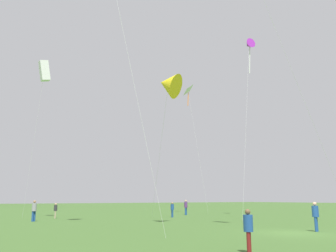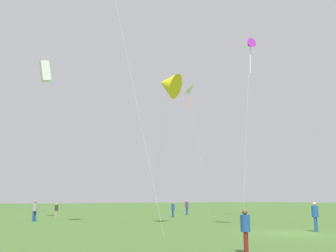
{
  "view_description": "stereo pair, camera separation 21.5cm",
  "coord_description": "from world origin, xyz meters",
  "px_view_note": "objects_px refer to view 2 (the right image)",
  "views": [
    {
      "loc": [
        -17.99,
        -14.51,
        2.01
      ],
      "look_at": [
        -2.17,
        10.39,
        8.04
      ],
      "focal_mm": 38.03,
      "sensor_mm": 36.0,
      "label": 1
    },
    {
      "loc": [
        -17.81,
        -14.63,
        2.01
      ],
      "look_at": [
        -2.17,
        10.39,
        8.04
      ],
      "focal_mm": 38.03,
      "sensor_mm": 36.0,
      "label": 2
    }
  ],
  "objects_px": {
    "person_standing_5": "(315,214)",
    "kite_flying_4": "(45,71)",
    "kite_flying_1": "(250,45)",
    "person_standing_2": "(56,209)",
    "kite_flying_5": "(168,84)",
    "person_standing_0": "(35,209)",
    "person_standing_1": "(187,206)",
    "person_standing_4": "(173,209)",
    "kite_flying_0": "(189,92)",
    "person_standing_3": "(245,228)"
  },
  "relations": [
    {
      "from": "person_standing_2",
      "to": "kite_flying_4",
      "type": "xyz_separation_m",
      "value": [
        -2.38,
        -1.1,
        14.43
      ]
    },
    {
      "from": "person_standing_5",
      "to": "kite_flying_4",
      "type": "bearing_deg",
      "value": -85.81
    },
    {
      "from": "person_standing_4",
      "to": "kite_flying_0",
      "type": "relative_size",
      "value": 0.09
    },
    {
      "from": "kite_flying_0",
      "to": "kite_flying_5",
      "type": "xyz_separation_m",
      "value": [
        -14.19,
        -17.01,
        -6.04
      ]
    },
    {
      "from": "person_standing_1",
      "to": "person_standing_5",
      "type": "distance_m",
      "value": 23.61
    },
    {
      "from": "person_standing_2",
      "to": "kite_flying_1",
      "type": "height_order",
      "value": "kite_flying_1"
    },
    {
      "from": "person_standing_0",
      "to": "person_standing_2",
      "type": "xyz_separation_m",
      "value": [
        3.07,
        4.27,
        -0.18
      ]
    },
    {
      "from": "person_standing_0",
      "to": "kite_flying_4",
      "type": "height_order",
      "value": "kite_flying_4"
    },
    {
      "from": "kite_flying_5",
      "to": "person_standing_3",
      "type": "bearing_deg",
      "value": -109.76
    },
    {
      "from": "person_standing_5",
      "to": "kite_flying_1",
      "type": "xyz_separation_m",
      "value": [
        9.63,
        14.17,
        19.12
      ]
    },
    {
      "from": "person_standing_2",
      "to": "person_standing_0",
      "type": "bearing_deg",
      "value": 160.22
    },
    {
      "from": "person_standing_0",
      "to": "kite_flying_0",
      "type": "distance_m",
      "value": 27.4
    },
    {
      "from": "person_standing_2",
      "to": "person_standing_3",
      "type": "bearing_deg",
      "value": -164.99
    },
    {
      "from": "person_standing_0",
      "to": "kite_flying_4",
      "type": "bearing_deg",
      "value": 61.43
    },
    {
      "from": "person_standing_1",
      "to": "person_standing_5",
      "type": "xyz_separation_m",
      "value": [
        -6.17,
        -22.79,
        -0.02
      ]
    },
    {
      "from": "person_standing_4",
      "to": "person_standing_0",
      "type": "bearing_deg",
      "value": 94.12
    },
    {
      "from": "person_standing_1",
      "to": "kite_flying_0",
      "type": "distance_m",
      "value": 16.46
    },
    {
      "from": "person_standing_1",
      "to": "kite_flying_4",
      "type": "relative_size",
      "value": 0.11
    },
    {
      "from": "person_standing_0",
      "to": "person_standing_3",
      "type": "bearing_deg",
      "value": -99.93
    },
    {
      "from": "kite_flying_0",
      "to": "kite_flying_5",
      "type": "bearing_deg",
      "value": -129.84
    },
    {
      "from": "person_standing_4",
      "to": "kite_flying_4",
      "type": "relative_size",
      "value": 0.1
    },
    {
      "from": "kite_flying_0",
      "to": "person_standing_1",
      "type": "bearing_deg",
      "value": -132.22
    },
    {
      "from": "person_standing_1",
      "to": "kite_flying_1",
      "type": "xyz_separation_m",
      "value": [
        3.46,
        -8.62,
        19.09
      ]
    },
    {
      "from": "person_standing_1",
      "to": "person_standing_4",
      "type": "xyz_separation_m",
      "value": [
        -4.42,
        -3.68,
        -0.13
      ]
    },
    {
      "from": "kite_flying_5",
      "to": "kite_flying_0",
      "type": "bearing_deg",
      "value": 50.16
    },
    {
      "from": "kite_flying_5",
      "to": "person_standing_1",
      "type": "bearing_deg",
      "value": 50.67
    },
    {
      "from": "person_standing_5",
      "to": "kite_flying_1",
      "type": "bearing_deg",
      "value": -147.57
    },
    {
      "from": "kite_flying_0",
      "to": "kite_flying_1",
      "type": "distance_m",
      "value": 11.95
    },
    {
      "from": "person_standing_1",
      "to": "person_standing_2",
      "type": "bearing_deg",
      "value": 148.23
    },
    {
      "from": "person_standing_2",
      "to": "kite_flying_4",
      "type": "height_order",
      "value": "kite_flying_4"
    },
    {
      "from": "kite_flying_5",
      "to": "person_standing_0",
      "type": "bearing_deg",
      "value": 123.2
    },
    {
      "from": "kite_flying_1",
      "to": "person_standing_2",
      "type": "bearing_deg",
      "value": 152.82
    },
    {
      "from": "person_standing_0",
      "to": "kite_flying_0",
      "type": "relative_size",
      "value": 0.1
    },
    {
      "from": "person_standing_0",
      "to": "kite_flying_5",
      "type": "xyz_separation_m",
      "value": [
        7.26,
        -11.09,
        9.94
      ]
    },
    {
      "from": "person_standing_3",
      "to": "kite_flying_0",
      "type": "distance_m",
      "value": 38.86
    },
    {
      "from": "kite_flying_0",
      "to": "person_standing_0",
      "type": "bearing_deg",
      "value": -164.59
    },
    {
      "from": "person_standing_2",
      "to": "person_standing_5",
      "type": "bearing_deg",
      "value": -142.32
    },
    {
      "from": "kite_flying_1",
      "to": "person_standing_4",
      "type": "bearing_deg",
      "value": 147.92
    },
    {
      "from": "person_standing_2",
      "to": "kite_flying_5",
      "type": "relative_size",
      "value": 0.13
    },
    {
      "from": "kite_flying_1",
      "to": "kite_flying_5",
      "type": "xyz_separation_m",
      "value": [
        -15.03,
        -5.5,
        -9.15
      ]
    },
    {
      "from": "person_standing_2",
      "to": "person_standing_1",
      "type": "bearing_deg",
      "value": -78.59
    },
    {
      "from": "person_standing_4",
      "to": "kite_flying_1",
      "type": "height_order",
      "value": "kite_flying_1"
    },
    {
      "from": "person_standing_0",
      "to": "kite_flying_1",
      "type": "distance_m",
      "value": 29.88
    },
    {
      "from": "person_standing_2",
      "to": "person_standing_5",
      "type": "xyz_separation_m",
      "value": [
        9.59,
        -24.04,
        0.15
      ]
    },
    {
      "from": "kite_flying_0",
      "to": "person_standing_5",
      "type": "bearing_deg",
      "value": -108.9
    },
    {
      "from": "person_standing_3",
      "to": "person_standing_5",
      "type": "distance_m",
      "value": 10.9
    },
    {
      "from": "person_standing_1",
      "to": "person_standing_2",
      "type": "xyz_separation_m",
      "value": [
        -15.76,
        1.25,
        -0.18
      ]
    },
    {
      "from": "kite_flying_1",
      "to": "kite_flying_5",
      "type": "height_order",
      "value": "kite_flying_1"
    },
    {
      "from": "person_standing_1",
      "to": "person_standing_4",
      "type": "height_order",
      "value": "person_standing_1"
    },
    {
      "from": "person_standing_1",
      "to": "person_standing_4",
      "type": "bearing_deg",
      "value": -167.45
    }
  ]
}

